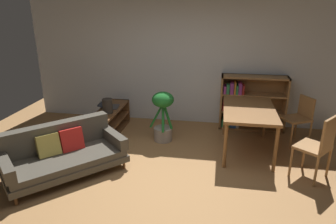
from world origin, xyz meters
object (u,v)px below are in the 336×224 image
(desk_speaker, at_px, (107,106))
(bookshelf, at_px, (247,103))
(dining_chair_near, at_px, (319,144))
(dining_chair_far, at_px, (299,117))
(open_laptop, at_px, (110,106))
(media_console, at_px, (110,121))
(fabric_couch, at_px, (63,152))
(dining_table, at_px, (249,113))
(potted_floor_plant, at_px, (163,114))

(desk_speaker, bearing_deg, bookshelf, 19.91)
(dining_chair_near, bearing_deg, dining_chair_far, 89.22)
(open_laptop, height_order, bookshelf, bookshelf)
(open_laptop, xyz_separation_m, desk_speaker, (0.08, -0.33, 0.12))
(media_console, distance_m, open_laptop, 0.30)
(fabric_couch, distance_m, open_laptop, 1.72)
(fabric_couch, xyz_separation_m, desk_speaker, (0.23, 1.37, 0.30))
(open_laptop, xyz_separation_m, dining_table, (2.67, -0.49, 0.20))
(desk_speaker, height_order, dining_chair_near, dining_chair_near)
(dining_chair_near, relative_size, dining_chair_far, 1.14)
(media_console, xyz_separation_m, dining_chair_near, (3.57, -1.12, 0.31))
(desk_speaker, height_order, dining_table, dining_table)
(fabric_couch, bearing_deg, open_laptop, 85.19)
(fabric_couch, xyz_separation_m, media_console, (0.18, 1.58, -0.09))
(fabric_couch, height_order, dining_table, dining_table)
(desk_speaker, height_order, potted_floor_plant, potted_floor_plant)
(desk_speaker, relative_size, dining_chair_far, 0.31)
(desk_speaker, bearing_deg, media_console, 102.40)
(potted_floor_plant, xyz_separation_m, dining_chair_near, (2.46, -0.95, 0.03))
(open_laptop, xyz_separation_m, potted_floor_plant, (1.14, -0.30, 0.02))
(open_laptop, distance_m, potted_floor_plant, 1.18)
(potted_floor_plant, bearing_deg, fabric_couch, -132.47)
(media_console, distance_m, bookshelf, 2.82)
(potted_floor_plant, distance_m, dining_chair_near, 2.64)
(potted_floor_plant, relative_size, dining_chair_near, 0.95)
(open_laptop, bearing_deg, desk_speaker, -76.04)
(open_laptop, distance_m, dining_chair_far, 3.63)
(open_laptop, height_order, potted_floor_plant, potted_floor_plant)
(desk_speaker, xyz_separation_m, bookshelf, (2.65, 0.96, -0.09))
(desk_speaker, relative_size, bookshelf, 0.21)
(dining_table, relative_size, bookshelf, 1.09)
(bookshelf, bearing_deg, desk_speaker, -160.09)
(dining_table, bearing_deg, media_console, 172.17)
(dining_table, relative_size, dining_chair_near, 1.42)
(fabric_couch, xyz_separation_m, bookshelf, (2.88, 2.33, 0.21))
(bookshelf, bearing_deg, media_console, -164.39)
(media_console, height_order, bookshelf, bookshelf)
(desk_speaker, bearing_deg, open_laptop, 103.96)
(dining_chair_near, bearing_deg, open_laptop, 160.91)
(desk_speaker, xyz_separation_m, dining_table, (2.59, -0.16, 0.08))
(potted_floor_plant, bearing_deg, dining_chair_far, 7.93)
(fabric_couch, distance_m, media_console, 1.59)
(media_console, bearing_deg, dining_chair_far, 2.77)
(open_laptop, height_order, dining_table, dining_table)
(bookshelf, bearing_deg, dining_chair_near, -65.09)
(bookshelf, bearing_deg, fabric_couch, -140.98)
(fabric_couch, xyz_separation_m, dining_table, (2.81, 1.22, 0.38))
(dining_chair_far, relative_size, bookshelf, 0.67)
(potted_floor_plant, xyz_separation_m, bookshelf, (1.59, 0.93, 0.01))
(desk_speaker, distance_m, bookshelf, 2.82)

